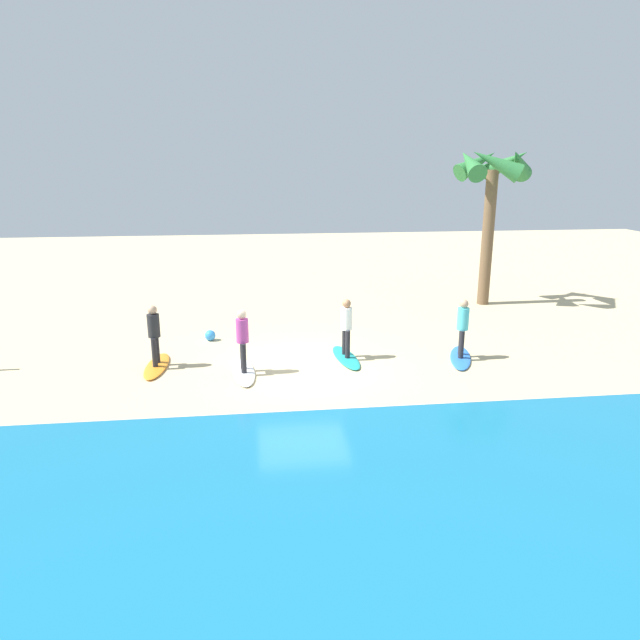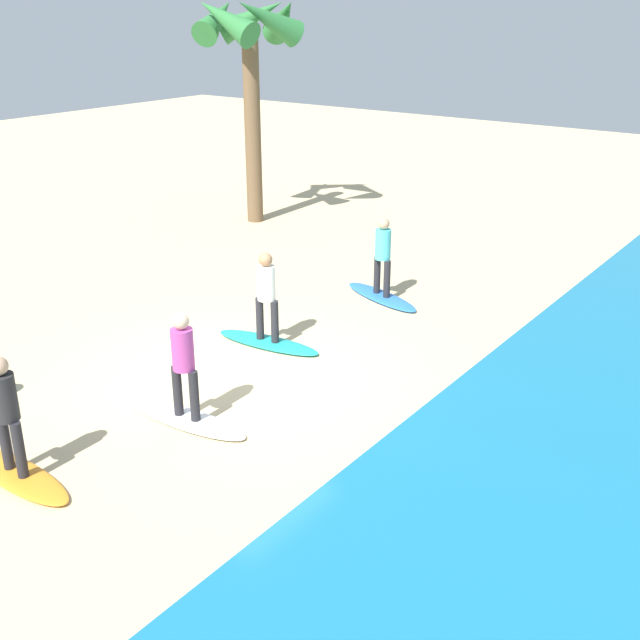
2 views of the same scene
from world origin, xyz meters
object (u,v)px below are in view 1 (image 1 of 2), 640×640
at_px(surfboard_blue, 460,358).
at_px(surfer_blue, 463,324).
at_px(surfer_teal, 346,324).
at_px(beach_ball, 210,335).
at_px(surfer_white, 242,336).
at_px(surfboard_orange, 157,366).
at_px(surfboard_teal, 346,357).
at_px(palm_tree, 492,177).
at_px(surfboard_white, 244,372).
at_px(surfer_orange, 154,331).

distance_m(surfboard_blue, surfer_blue, 0.99).
height_order(surfer_teal, beach_ball, surfer_teal).
bearing_deg(beach_ball, surfer_white, 109.28).
height_order(surfer_white, surfboard_orange, surfer_white).
height_order(surfboard_teal, palm_tree, palm_tree).
bearing_deg(surfer_teal, surfboard_blue, 172.71).
xyz_separation_m(surfboard_teal, surfboard_white, (2.85, 0.84, 0.00)).
bearing_deg(beach_ball, surfboard_teal, 150.67).
bearing_deg(surfer_white, surfer_orange, -17.87).
height_order(surfer_blue, surfboard_orange, surfer_blue).
bearing_deg(palm_tree, surfer_teal, 42.07).
xyz_separation_m(surfboard_white, beach_ball, (1.06, -3.04, 0.12)).
bearing_deg(surfer_white, palm_tree, -144.43).
relative_size(surfer_teal, surfboard_white, 0.78).
xyz_separation_m(surfboard_orange, palm_tree, (-11.59, -5.86, 4.79)).
bearing_deg(surfer_teal, surfer_orange, 0.93).
relative_size(surfer_white, surfer_orange, 1.00).
distance_m(surfboard_white, surfboard_orange, 2.46).
relative_size(surfboard_blue, surfer_white, 1.28).
distance_m(surfer_white, palm_tree, 11.99).
xyz_separation_m(surfer_white, palm_tree, (-9.25, -6.62, 3.80)).
bearing_deg(surfboard_orange, beach_ball, 152.80).
bearing_deg(surfer_teal, surfboard_teal, -90.00).
bearing_deg(palm_tree, surfboard_teal, 42.07).
xyz_separation_m(surfboard_blue, surfer_blue, (0.00, 0.00, 0.99)).
xyz_separation_m(surfboard_teal, beach_ball, (3.91, -2.20, 0.12)).
relative_size(surfboard_blue, surfer_blue, 1.28).
bearing_deg(beach_ball, surfboard_orange, 60.76).
bearing_deg(surfer_blue, palm_tree, -117.36).
bearing_deg(surfer_blue, surfboard_white, 4.06).
height_order(surfboard_blue, surfboard_orange, same).
xyz_separation_m(surfer_blue, surfer_orange, (8.39, -0.33, 0.00)).
height_order(surfboard_blue, surfer_orange, surfer_orange).
relative_size(surfboard_blue, surfboard_white, 1.00).
relative_size(surfer_teal, surfboard_orange, 0.78).
xyz_separation_m(surfboard_orange, surfer_orange, (0.00, 0.00, 0.99)).
xyz_separation_m(surfer_white, surfboard_orange, (2.34, -0.75, -0.99)).
bearing_deg(surfer_blue, surfer_teal, -7.29).
height_order(surfboard_teal, surfboard_white, same).
distance_m(surfboard_white, palm_tree, 12.34).
relative_size(surfer_blue, surfboard_orange, 0.78).
xyz_separation_m(surfer_white, surfer_orange, (2.34, -0.75, 0.00)).
bearing_deg(surfboard_white, surfboard_orange, -111.97).
xyz_separation_m(surfboard_teal, palm_tree, (-6.40, -5.78, 4.79)).
distance_m(surfer_blue, surfer_orange, 8.40).
distance_m(palm_tree, beach_ball, 11.87).
relative_size(surfboard_white, surfer_white, 1.28).
bearing_deg(surfboard_blue, palm_tree, 171.53).
bearing_deg(surfboard_blue, surfer_teal, -78.40).
distance_m(surfer_blue, surfer_white, 6.06).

